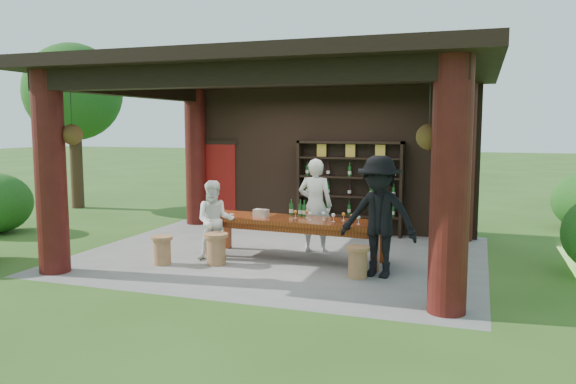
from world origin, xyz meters
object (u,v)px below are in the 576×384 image
(wine_shelf, at_px, (349,187))
(stool_far_left, at_px, (162,249))
(napkin_basket, at_px, (261,213))
(tasting_table, at_px, (295,225))
(guest_woman, at_px, (215,221))
(stool_near_left, at_px, (216,248))
(host, at_px, (315,205))
(stool_near_right, at_px, (358,261))
(guest_man, at_px, (379,217))

(wine_shelf, relative_size, stool_far_left, 4.72)
(napkin_basket, bearing_deg, tasting_table, 2.85)
(napkin_basket, bearing_deg, guest_woman, -144.24)
(wine_shelf, distance_m, stool_near_left, 3.94)
(stool_far_left, bearing_deg, guest_woman, 39.68)
(host, distance_m, napkin_basket, 1.12)
(tasting_table, xyz_separation_m, napkin_basket, (-0.64, -0.03, 0.19))
(tasting_table, xyz_separation_m, guest_woman, (-1.34, -0.53, 0.09))
(tasting_table, bearing_deg, guest_woman, -158.29)
(guest_woman, bearing_deg, wine_shelf, 37.48)
(stool_near_right, bearing_deg, wine_shelf, 104.96)
(stool_far_left, bearing_deg, wine_shelf, 57.09)
(stool_far_left, bearing_deg, stool_near_left, 18.51)
(stool_near_right, xyz_separation_m, guest_woman, (-2.70, 0.35, 0.46))
(stool_near_left, relative_size, stool_near_right, 1.09)
(host, bearing_deg, napkin_basket, 38.00)
(stool_near_right, bearing_deg, guest_woman, 172.61)
(host, relative_size, guest_man, 0.92)
(wine_shelf, height_order, host, wine_shelf)
(tasting_table, bearing_deg, stool_near_right, -33.04)
(stool_near_left, relative_size, napkin_basket, 2.12)
(stool_near_right, relative_size, napkin_basket, 1.95)
(stool_near_right, relative_size, guest_woman, 0.35)
(wine_shelf, bearing_deg, stool_far_left, -122.91)
(host, xyz_separation_m, napkin_basket, (-0.83, -0.74, -0.08))
(tasting_table, relative_size, host, 1.90)
(stool_near_right, height_order, napkin_basket, napkin_basket)
(guest_man, bearing_deg, wine_shelf, 119.60)
(guest_man, bearing_deg, napkin_basket, 173.33)
(stool_near_right, height_order, host, host)
(stool_near_left, height_order, stool_near_right, stool_near_left)
(guest_man, xyz_separation_m, napkin_basket, (-2.29, 0.66, -0.16))
(wine_shelf, height_order, stool_far_left, wine_shelf)
(wine_shelf, height_order, guest_woman, wine_shelf)
(wine_shelf, xyz_separation_m, guest_man, (1.25, -3.38, -0.07))
(wine_shelf, distance_m, guest_man, 3.60)
(wine_shelf, xyz_separation_m, stool_near_left, (-1.58, -3.53, -0.76))
(tasting_table, relative_size, stool_far_left, 6.81)
(tasting_table, distance_m, stool_near_right, 1.66)
(stool_near_left, distance_m, stool_far_left, 0.95)
(host, bearing_deg, wine_shelf, -100.40)
(host, distance_m, guest_man, 2.03)
(wine_shelf, distance_m, stool_far_left, 4.63)
(wine_shelf, relative_size, guest_woman, 1.64)
(guest_man, bearing_deg, host, 145.61)
(wine_shelf, distance_m, napkin_basket, 2.92)
(host, height_order, guest_woman, host)
(stool_far_left, relative_size, guest_woman, 0.35)
(guest_woman, bearing_deg, napkin_basket, 11.67)
(wine_shelf, xyz_separation_m, stool_near_right, (0.95, -3.57, -0.78))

